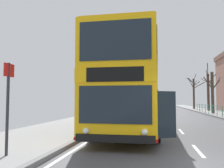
# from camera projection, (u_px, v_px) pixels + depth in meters

# --- Properties ---
(double_decker_bus_main) EXTENTS (3.30, 10.69, 4.41)m
(double_decker_bus_main) POSITION_uv_depth(u_px,v_px,m) (132.00, 87.00, 12.57)
(double_decker_bus_main) COLOR #F4B20F
(double_decker_bus_main) RESTS_ON ground
(bus_stop_sign_near) EXTENTS (0.08, 0.44, 2.50)m
(bus_stop_sign_near) POSITION_uv_depth(u_px,v_px,m) (8.00, 98.00, 6.54)
(bus_stop_sign_near) COLOR #2D2D33
(bus_stop_sign_near) RESTS_ON ground
(bare_tree_far_00) EXTENTS (2.90, 3.22, 5.65)m
(bare_tree_far_00) POSITION_uv_depth(u_px,v_px,m) (194.00, 92.00, 40.01)
(bare_tree_far_00) COLOR #423328
(bare_tree_far_00) RESTS_ON ground
(bare_tree_far_01) EXTENTS (2.17, 1.50, 4.68)m
(bare_tree_far_01) POSITION_uv_depth(u_px,v_px,m) (212.00, 91.00, 27.24)
(bare_tree_far_01) COLOR #423328
(bare_tree_far_01) RESTS_ON ground
(bare_tree_far_02) EXTENTS (2.16, 2.29, 6.60)m
(bare_tree_far_02) POSITION_uv_depth(u_px,v_px,m) (208.00, 90.00, 33.91)
(bare_tree_far_02) COLOR #423328
(bare_tree_far_02) RESTS_ON ground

